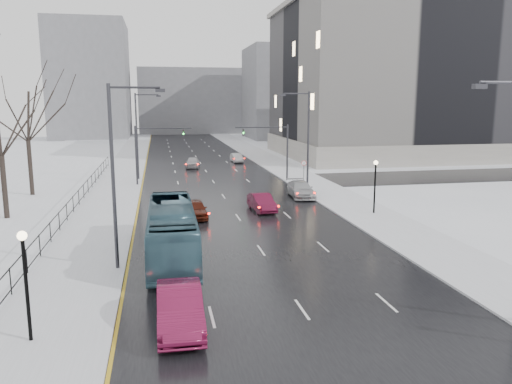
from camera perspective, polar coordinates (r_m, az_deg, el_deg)
road at (r=67.83m, az=-5.90°, el=2.62°), size 16.00×150.00×0.04m
cross_road at (r=56.02m, az=-4.78°, el=1.00°), size 130.00×10.00×0.04m
sidewalk_left at (r=67.71m, az=-14.79°, el=2.37°), size 5.00×150.00×0.16m
sidewalk_right at (r=69.54m, az=2.75°, el=2.91°), size 5.00×150.00×0.16m
park_strip at (r=69.00m, az=-22.69°, el=2.04°), size 14.00×150.00×0.12m
tree_park_d at (r=43.59m, az=-26.55°, el=-2.81°), size 8.75×8.75×12.50m
tree_park_e at (r=53.19m, az=-24.16°, el=-0.41°), size 9.45×9.45×13.50m
iron_fence at (r=38.50m, az=-21.32°, el=-2.65°), size 0.06×70.00×1.30m
streetlight_r_mid at (r=49.16m, az=5.73°, el=6.25°), size 2.95×0.25×10.00m
streetlight_l_near at (r=27.27m, az=-15.59°, el=2.62°), size 2.95×0.25×10.00m
streetlight_l_far at (r=59.10m, az=-13.25°, el=6.72°), size 2.95×0.25×10.00m
lamppost_l at (r=20.56m, az=-24.89°, el=-8.10°), size 0.36×0.36×4.28m
lamppost_r_mid at (r=41.13m, az=13.47°, el=1.46°), size 0.36×0.36×4.28m
mast_signal_right at (r=56.76m, az=2.56°, el=5.31°), size 6.10×0.33×6.50m
mast_signal_left at (r=55.20m, az=-12.46°, el=4.93°), size 6.10×0.33×6.50m
no_uturn_sign at (r=53.60m, az=5.49°, el=3.03°), size 0.60×0.06×2.70m
civic_building at (r=88.97m, az=16.71°, el=11.31°), size 41.00×31.00×24.80m
bldg_far_right at (r=126.61m, az=4.60°, el=11.21°), size 24.00×20.00×22.00m
bldg_far_left at (r=133.01m, az=-18.38°, el=11.98°), size 18.00×22.00×28.00m
bldg_far_center at (r=147.29m, az=-7.28°, el=10.26°), size 30.00×18.00×18.00m
sedan_left_near at (r=20.93m, az=-8.72°, el=-12.91°), size 1.80×5.14×1.69m
bus at (r=29.50m, az=-9.61°, el=-4.47°), size 2.79×11.46×3.19m
sedan_center_near at (r=39.44m, az=-6.93°, el=-1.95°), size 1.80×4.21×1.42m
sedan_right_near at (r=41.68m, az=0.66°, el=-1.18°), size 1.87×4.49×1.44m
sedan_right_far at (r=47.81m, az=5.12°, el=0.31°), size 2.30×5.23×1.49m
sedan_center_far at (r=69.21m, az=-7.26°, el=3.39°), size 2.25×4.55×1.49m
sedan_right_distant at (r=75.03m, az=-2.22°, el=3.94°), size 1.55×4.08×1.33m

